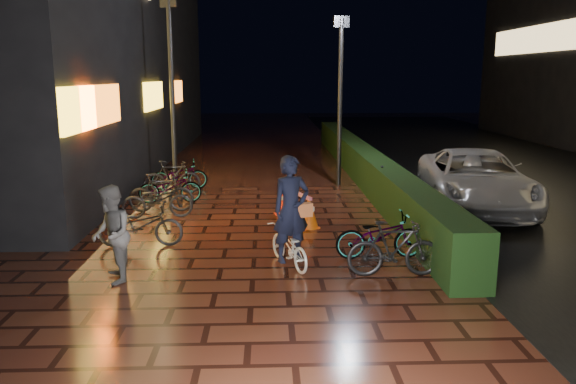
{
  "coord_description": "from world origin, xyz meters",
  "views": [
    {
      "loc": [
        0.25,
        -9.76,
        3.25
      ],
      "look_at": [
        0.64,
        0.57,
        1.1
      ],
      "focal_mm": 35.0,
      "sensor_mm": 36.0,
      "label": 1
    }
  ],
  "objects_px": {
    "van": "(475,180)",
    "traffic_barrier": "(296,206)",
    "bystander_person": "(111,235)",
    "cyclist": "(290,226)",
    "cart_assembly": "(387,183)"
  },
  "relations": [
    {
      "from": "bystander_person",
      "to": "cyclist",
      "type": "bearing_deg",
      "value": 85.31
    },
    {
      "from": "van",
      "to": "cyclist",
      "type": "relative_size",
      "value": 2.62
    },
    {
      "from": "bystander_person",
      "to": "cyclist",
      "type": "relative_size",
      "value": 0.81
    },
    {
      "from": "bystander_person",
      "to": "cart_assembly",
      "type": "height_order",
      "value": "bystander_person"
    },
    {
      "from": "cart_assembly",
      "to": "bystander_person",
      "type": "bearing_deg",
      "value": -135.86
    },
    {
      "from": "van",
      "to": "traffic_barrier",
      "type": "height_order",
      "value": "van"
    },
    {
      "from": "traffic_barrier",
      "to": "cart_assembly",
      "type": "relative_size",
      "value": 1.6
    },
    {
      "from": "bystander_person",
      "to": "van",
      "type": "xyz_separation_m",
      "value": [
        7.64,
        4.87,
        -0.07
      ]
    },
    {
      "from": "traffic_barrier",
      "to": "cart_assembly",
      "type": "xyz_separation_m",
      "value": [
        2.44,
        1.65,
        0.19
      ]
    },
    {
      "from": "van",
      "to": "traffic_barrier",
      "type": "relative_size",
      "value": 3.04
    },
    {
      "from": "van",
      "to": "cart_assembly",
      "type": "distance_m",
      "value": 2.15
    },
    {
      "from": "cyclist",
      "to": "bystander_person",
      "type": "bearing_deg",
      "value": -167.86
    },
    {
      "from": "traffic_barrier",
      "to": "cart_assembly",
      "type": "distance_m",
      "value": 2.95
    },
    {
      "from": "bystander_person",
      "to": "traffic_barrier",
      "type": "bearing_deg",
      "value": 123.41
    },
    {
      "from": "traffic_barrier",
      "to": "bystander_person",
      "type": "bearing_deg",
      "value": -129.76
    }
  ]
}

